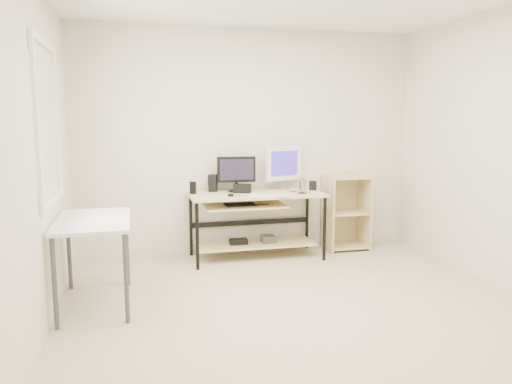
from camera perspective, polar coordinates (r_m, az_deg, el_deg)
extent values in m
cube|color=#C3B596|center=(4.26, 5.62, -13.59)|extent=(4.00, 4.00, 0.01)
cube|color=beige|center=(5.87, -0.77, 5.71)|extent=(4.00, 0.01, 2.60)
cube|color=beige|center=(2.19, 23.95, -0.09)|extent=(4.00, 0.01, 2.60)
cube|color=beige|center=(3.78, -24.03, 3.29)|extent=(0.01, 4.00, 2.60)
cube|color=white|center=(4.35, -22.65, 7.29)|extent=(0.01, 1.00, 1.20)
cube|color=beige|center=(5.59, 0.05, -0.26)|extent=(1.50, 0.65, 0.03)
cube|color=beige|center=(5.53, -1.33, -1.58)|extent=(0.90, 0.49, 0.02)
cube|color=beige|center=(5.76, -0.07, -5.94)|extent=(1.35, 0.46, 0.02)
cube|color=black|center=(5.52, -1.84, -1.43)|extent=(0.33, 0.22, 0.01)
cylinder|color=black|center=(5.53, 0.81, -1.42)|extent=(0.14, 0.01, 0.01)
cube|color=#3C3C3E|center=(5.79, 1.38, -5.37)|extent=(0.15, 0.15, 0.08)
cube|color=black|center=(5.71, -2.03, -5.67)|extent=(0.20, 0.12, 0.06)
cylinder|color=black|center=(5.26, -6.73, -5.06)|extent=(0.04, 0.04, 0.72)
cylinder|color=black|center=(5.82, -7.45, -3.75)|extent=(0.04, 0.04, 0.72)
cylinder|color=black|center=(5.61, 7.83, -4.21)|extent=(0.04, 0.04, 0.72)
cylinder|color=black|center=(6.13, 5.86, -3.07)|extent=(0.04, 0.04, 0.72)
cube|color=white|center=(4.41, -18.14, -3.15)|extent=(0.60, 1.00, 0.03)
cylinder|color=#3C3C3E|center=(4.09, -22.03, -9.72)|extent=(0.04, 0.04, 0.72)
cylinder|color=#3C3C3E|center=(4.96, -20.58, -6.42)|extent=(0.04, 0.04, 0.72)
cylinder|color=#3C3C3E|center=(4.04, -14.62, -9.55)|extent=(0.04, 0.04, 0.72)
cylinder|color=#3C3C3E|center=(4.93, -14.53, -6.24)|extent=(0.04, 0.04, 0.72)
cube|color=#D7C586|center=(6.04, 8.17, -2.43)|extent=(0.02, 0.40, 0.90)
cube|color=#D7C586|center=(6.24, 12.27, -2.19)|extent=(0.02, 0.40, 0.90)
cube|color=#D7C586|center=(6.30, 9.55, -1.99)|extent=(0.50, 0.02, 0.90)
cube|color=#D7C586|center=(6.22, 10.15, -6.01)|extent=(0.46, 0.38, 0.02)
cube|color=#D7C586|center=(6.13, 10.25, -2.31)|extent=(0.46, 0.38, 0.02)
cube|color=#D7C586|center=(6.07, 10.36, 1.68)|extent=(0.46, 0.38, 0.02)
cylinder|color=black|center=(5.70, -2.25, 0.14)|extent=(0.18, 0.18, 0.02)
cylinder|color=black|center=(5.69, -2.26, 0.69)|extent=(0.04, 0.04, 0.09)
cube|color=black|center=(5.67, -2.27, 2.60)|extent=(0.44, 0.08, 0.29)
cube|color=black|center=(5.64, -2.21, 2.57)|extent=(0.37, 0.03, 0.23)
cube|color=silver|center=(5.88, 3.18, 0.38)|extent=(0.17, 0.15, 0.01)
cylinder|color=silver|center=(5.87, 3.18, 0.91)|extent=(0.04, 0.04, 0.10)
cube|color=white|center=(5.84, 3.20, 3.33)|extent=(0.47, 0.21, 0.40)
cube|color=#3829B2|center=(5.82, 3.28, 3.30)|extent=(0.38, 0.14, 0.32)
cube|color=white|center=(5.38, 1.57, -0.37)|extent=(0.46, 0.29, 0.02)
ellipsoid|color=#AAAAAF|center=(5.71, 4.20, 0.27)|extent=(0.08, 0.13, 0.04)
cube|color=black|center=(5.60, -1.57, 0.40)|extent=(0.21, 0.15, 0.10)
cube|color=black|center=(5.71, -4.94, 0.44)|extent=(0.11, 0.11, 0.08)
cube|color=black|center=(5.70, -4.95, 1.41)|extent=(0.13, 0.13, 0.12)
cube|color=black|center=(5.85, 6.52, 0.74)|extent=(0.11, 0.11, 0.10)
cube|color=black|center=(5.56, -7.20, 0.50)|extent=(0.08, 0.06, 0.14)
cylinder|color=black|center=(5.36, -2.91, -0.36)|extent=(0.08, 0.08, 0.03)
cube|color=black|center=(5.68, 5.38, 0.04)|extent=(0.07, 0.12, 0.01)
cylinder|color=#936742|center=(5.55, 5.32, -0.18)|extent=(0.11, 0.11, 0.01)
cylinder|color=white|center=(5.54, 5.33, 0.67)|extent=(0.09, 0.09, 0.16)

